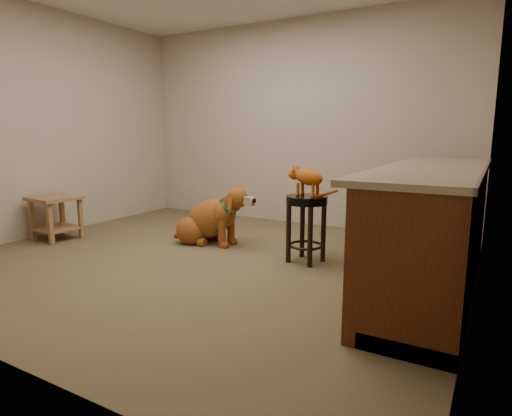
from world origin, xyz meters
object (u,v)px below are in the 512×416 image
Objects in this scene: padded_stool at (306,215)px; side_table at (56,211)px; tabby_kitten at (306,178)px; wood_stool at (378,220)px; golden_retriever at (210,220)px.

padded_stool is 1.24× the size of side_table.
side_table is 2.86m from tabby_kitten.
tabby_kitten is at bearing -140.08° from wood_stool.
padded_stool is 0.58× the size of golden_retriever.
side_table is 1.75m from golden_retriever.
wood_stool is 1.41× the size of side_table.
side_table is 0.47× the size of golden_retriever.
side_table is (-2.77, -0.60, -0.12)m from padded_stool.
padded_stool is 1.19m from golden_retriever.
wood_stool is (0.54, 0.46, -0.07)m from padded_stool.
wood_stool is at bearing 49.10° from tabby_kitten.
golden_retriever reaches higher than side_table.
golden_retriever is 2.20× the size of tabby_kitten.
padded_stool is at bearing 12.15° from side_table.
tabby_kitten is (-0.01, 0.00, 0.34)m from padded_stool.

